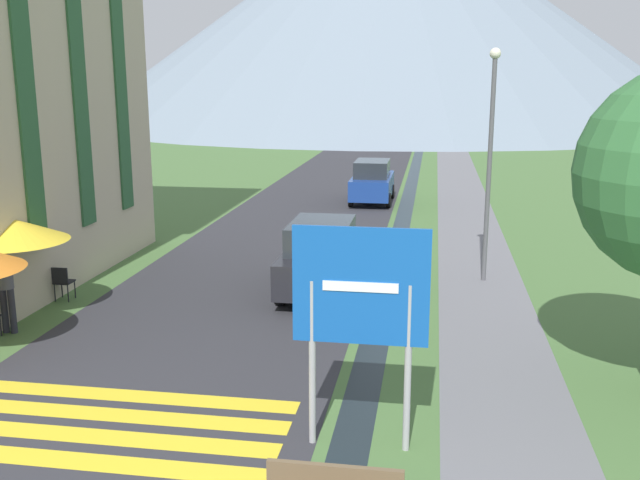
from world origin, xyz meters
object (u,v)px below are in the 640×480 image
at_px(person_seated_near, 28,281).
at_px(road_sign, 360,305).
at_px(parked_car_far, 372,181).
at_px(person_standing_terrace, 6,286).
at_px(cafe_chair_far_right, 62,280).
at_px(cafe_chair_far_left, 36,282).
at_px(streetlamp, 490,149).
at_px(parked_car_near, 322,256).
at_px(cafe_umbrella_middle_yellow, 13,230).

bearing_deg(person_seated_near, road_sign, -31.68).
xyz_separation_m(parked_car_far, person_standing_terrace, (-6.15, -17.11, 0.11)).
bearing_deg(person_standing_terrace, parked_car_far, 70.23).
bearing_deg(road_sign, cafe_chair_far_right, 143.30).
height_order(cafe_chair_far_left, cafe_chair_far_right, same).
xyz_separation_m(person_seated_near, streetlamp, (10.55, 4.15, 2.81)).
xyz_separation_m(parked_car_near, person_seated_near, (-6.47, -2.46, -0.23)).
bearing_deg(parked_car_far, road_sign, -85.53).
xyz_separation_m(parked_car_far, person_seated_near, (-6.58, -15.62, -0.23)).
distance_m(parked_car_far, person_standing_terrace, 18.19).
relative_size(parked_car_far, cafe_chair_far_left, 4.57).
relative_size(parked_car_far, person_standing_terrace, 2.22).
bearing_deg(streetlamp, parked_car_near, -157.51).
relative_size(road_sign, streetlamp, 0.55).
bearing_deg(parked_car_far, cafe_chair_far_left, -113.81).
height_order(cafe_umbrella_middle_yellow, streetlamp, streetlamp).
bearing_deg(person_seated_near, cafe_umbrella_middle_yellow, -76.73).
distance_m(cafe_umbrella_middle_yellow, person_standing_terrace, 1.37).
relative_size(cafe_chair_far_left, person_seated_near, 0.69).
relative_size(cafe_chair_far_left, streetlamp, 0.14).
relative_size(parked_car_near, cafe_chair_far_right, 4.78).
bearing_deg(cafe_chair_far_right, parked_car_far, 60.23).
bearing_deg(person_seated_near, person_standing_terrace, -74.07).
height_order(parked_car_near, cafe_chair_far_left, parked_car_near).
distance_m(person_standing_terrace, streetlamp, 11.85).
bearing_deg(cafe_umbrella_middle_yellow, person_seated_near, 103.27).
bearing_deg(cafe_umbrella_middle_yellow, parked_car_near, 25.78).
xyz_separation_m(person_standing_terrace, person_seated_near, (-0.43, 1.49, -0.34)).
bearing_deg(road_sign, person_standing_terrace, 155.36).
height_order(parked_car_near, streetlamp, streetlamp).
bearing_deg(streetlamp, cafe_chair_far_left, -161.00).
relative_size(person_seated_near, streetlamp, 0.21).
xyz_separation_m(parked_car_far, cafe_chair_far_left, (-6.68, -15.14, -0.39)).
height_order(person_seated_near, streetlamp, streetlamp).
distance_m(parked_car_near, person_standing_terrace, 7.23).
bearing_deg(person_standing_terrace, parked_car_near, 33.18).
height_order(cafe_chair_far_left, person_seated_near, person_seated_near).
xyz_separation_m(road_sign, person_standing_terrace, (-7.77, 3.56, -1.14)).
distance_m(parked_car_near, parked_car_far, 13.16).
bearing_deg(cafe_umbrella_middle_yellow, road_sign, -28.97).
bearing_deg(cafe_umbrella_middle_yellow, cafe_chair_far_left, 102.86).
height_order(parked_car_far, person_standing_terrace, parked_car_far).
distance_m(cafe_umbrella_middle_yellow, person_seated_near, 1.48).
relative_size(parked_car_far, cafe_chair_far_right, 4.57).
bearing_deg(person_standing_terrace, streetlamp, 29.13).
bearing_deg(parked_car_far, person_seated_near, -112.83).
height_order(parked_car_near, cafe_chair_far_right, parked_car_near).
distance_m(road_sign, cafe_chair_far_left, 10.11).
bearing_deg(person_standing_terrace, cafe_chair_far_right, 89.73).
height_order(person_standing_terrace, person_seated_near, person_standing_terrace).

